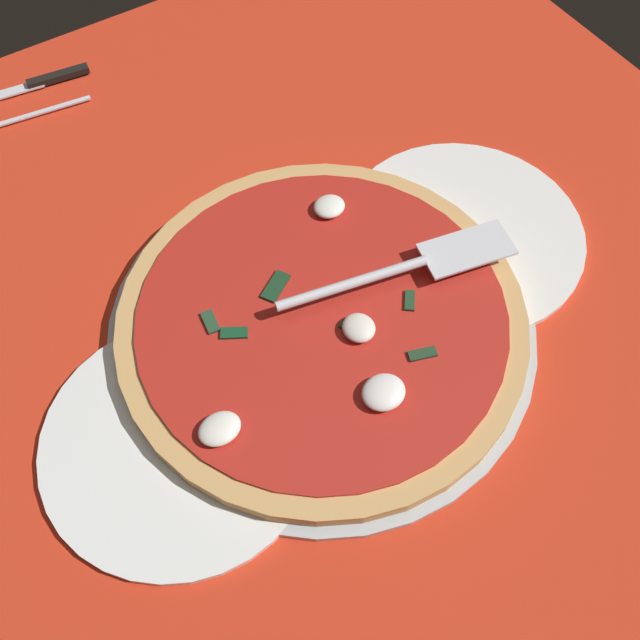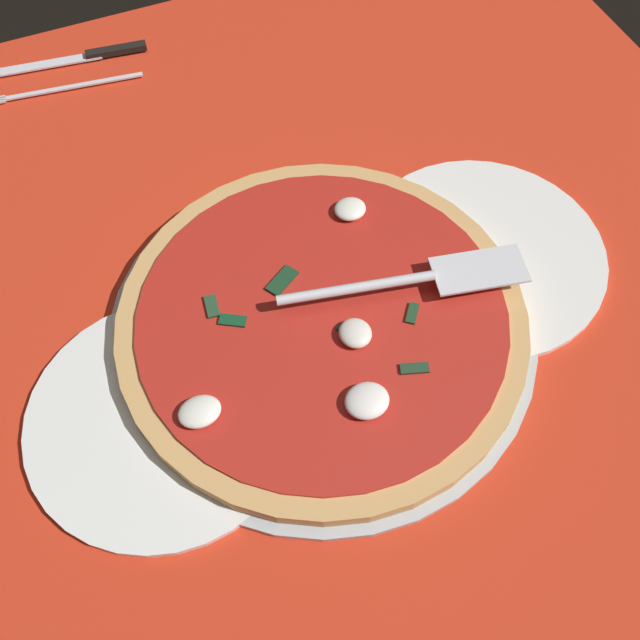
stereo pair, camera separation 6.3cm
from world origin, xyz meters
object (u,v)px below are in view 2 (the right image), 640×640
pizza_server (412,280)px  place_setting_far (75,74)px  pizza (320,321)px  dinner_plate_right (484,257)px  dinner_plate_left (163,418)px

pizza_server → place_setting_far: pizza_server is taller
pizza → pizza_server: bearing=-3.7°
pizza_server → place_setting_far: size_ratio=1.10×
dinner_plate_right → pizza_server: (-9.89, -2.01, 4.03)cm
dinner_plate_right → place_setting_far: size_ratio=1.16×
dinner_plate_left → pizza: 17.25cm
pizza_server → place_setting_far: 52.34cm
pizza → place_setting_far: pizza is taller
dinner_plate_left → dinner_plate_right: size_ratio=0.97×
pizza → pizza_server: pizza_server is taller
dinner_plate_right → pizza: 19.27cm
pizza → place_setting_far: (-13.82, 46.19, -1.56)cm
dinner_plate_right → pizza: (-19.17, -1.42, 1.41)cm
dinner_plate_right → place_setting_far: 55.60cm
dinner_plate_left → place_setting_far: size_ratio=1.13×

